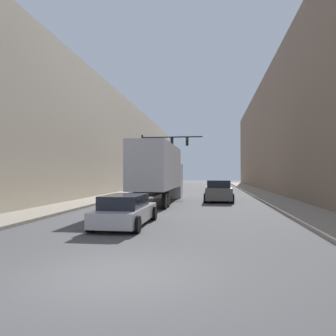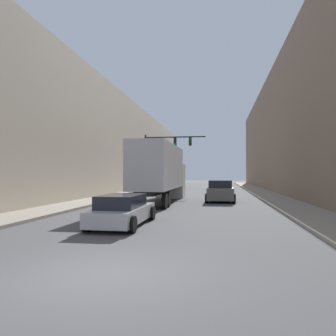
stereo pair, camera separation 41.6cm
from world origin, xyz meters
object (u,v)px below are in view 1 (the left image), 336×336
object	(u,v)px
suv_car	(218,191)
sedan_car	(126,211)
traffic_signal_gantry	(158,151)
semi_truck	(160,171)

from	to	relation	value
suv_car	sedan_car	bearing A→B (deg)	-107.53
suv_car	traffic_signal_gantry	xyz separation A→B (m)	(-6.39, 9.45, 3.85)
semi_truck	sedan_car	distance (m)	11.18
suv_car	traffic_signal_gantry	bearing A→B (deg)	124.06
traffic_signal_gantry	semi_truck	bearing A→B (deg)	-79.89
semi_truck	sedan_car	world-z (taller)	semi_truck
suv_car	traffic_signal_gantry	size ratio (longest dim) A/B	0.72
semi_truck	suv_car	size ratio (longest dim) A/B	2.44
semi_truck	traffic_signal_gantry	distance (m)	11.56
semi_truck	suv_car	xyz separation A→B (m)	(4.40, 1.71, -1.58)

